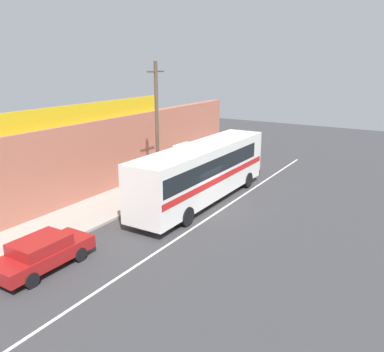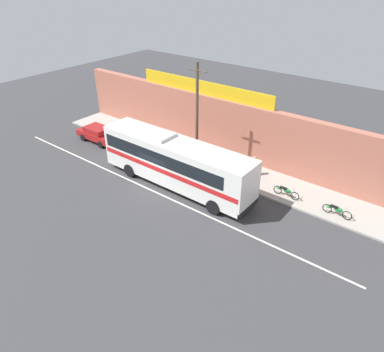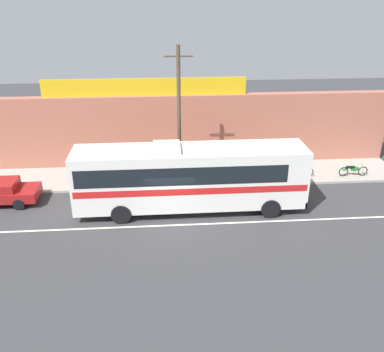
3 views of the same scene
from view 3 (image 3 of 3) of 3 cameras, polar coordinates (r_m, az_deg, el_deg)
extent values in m
plane|color=#3A3A3D|center=(22.32, -3.00, -5.67)|extent=(70.00, 70.00, 0.00)
cube|color=#A8A399|center=(26.91, -3.33, 0.00)|extent=(30.00, 3.60, 0.14)
cube|color=#B26651|center=(28.07, -3.56, 6.15)|extent=(30.00, 0.70, 4.80)
cube|color=gold|center=(27.31, -6.44, 11.95)|extent=(12.97, 0.12, 1.10)
cube|color=silver|center=(21.63, -2.94, -6.72)|extent=(30.00, 0.14, 0.01)
cube|color=white|center=(22.17, -0.22, -0.05)|extent=(12.18, 2.46, 3.10)
cube|color=black|center=(21.93, -1.50, 1.22)|extent=(10.72, 2.48, 0.96)
cube|color=red|center=(22.30, -0.22, -0.75)|extent=(11.94, 2.47, 0.36)
cube|color=black|center=(23.20, 14.88, 1.44)|extent=(0.04, 2.21, 1.40)
cube|color=black|center=(23.94, 14.40, -2.57)|extent=(0.12, 2.46, 0.36)
cube|color=silver|center=(21.49, -3.48, 3.90)|extent=(1.40, 1.72, 0.24)
cylinder|color=black|center=(24.44, 9.32, -1.78)|extent=(1.04, 0.32, 1.04)
cylinder|color=black|center=(22.49, 10.62, -4.33)|extent=(1.04, 0.32, 1.04)
cylinder|color=black|center=(23.89, -9.21, -2.42)|extent=(1.04, 0.32, 1.04)
cylinder|color=black|center=(21.89, -9.62, -5.10)|extent=(1.04, 0.32, 1.04)
cube|color=maroon|center=(25.76, -24.72, -2.20)|extent=(4.27, 1.74, 0.56)
cube|color=black|center=(25.31, -23.37, -1.19)|extent=(0.21, 1.46, 0.34)
cylinder|color=black|center=(26.17, -21.51, -1.94)|extent=(0.62, 0.20, 0.62)
cylinder|color=black|center=(24.78, -22.51, -3.61)|extent=(0.62, 0.20, 0.62)
cylinder|color=brown|center=(24.21, -1.78, 7.77)|extent=(0.22, 0.22, 8.21)
cylinder|color=brown|center=(23.45, -1.89, 16.01)|extent=(1.60, 0.10, 0.10)
torus|color=black|center=(28.78, 22.24, 0.63)|extent=(0.62, 0.06, 0.62)
torus|color=black|center=(28.25, 19.93, 0.56)|extent=(0.62, 0.06, 0.62)
cylinder|color=silver|center=(28.64, 22.19, 1.17)|extent=(0.34, 0.04, 0.65)
cylinder|color=silver|center=(28.48, 22.11, 1.76)|extent=(0.03, 0.56, 0.03)
ellipsoid|color=#237F38|center=(28.47, 21.27, 0.93)|extent=(0.56, 0.22, 0.34)
cube|color=black|center=(28.30, 20.77, 1.14)|extent=(0.52, 0.20, 0.10)
ellipsoid|color=#237F38|center=(28.22, 20.09, 0.82)|extent=(0.36, 0.14, 0.16)
torus|color=black|center=(27.46, 15.61, 0.47)|extent=(0.62, 0.06, 0.62)
torus|color=black|center=(27.05, 13.02, 0.39)|extent=(0.62, 0.06, 0.62)
cylinder|color=silver|center=(27.31, 15.52, 1.04)|extent=(0.34, 0.04, 0.65)
cylinder|color=silver|center=(27.16, 15.39, 1.65)|extent=(0.03, 0.56, 0.03)
ellipsoid|color=#237F38|center=(27.19, 14.49, 0.78)|extent=(0.56, 0.22, 0.34)
cube|color=black|center=(27.06, 13.92, 1.00)|extent=(0.52, 0.20, 0.10)
ellipsoid|color=#237F38|center=(27.01, 13.17, 0.66)|extent=(0.36, 0.14, 0.16)
cylinder|color=black|center=(27.57, 7.02, 1.50)|extent=(0.13, 0.13, 0.77)
cylinder|color=black|center=(27.41, 7.09, 1.35)|extent=(0.13, 0.13, 0.77)
cylinder|color=#2D7A4C|center=(27.24, 7.13, 2.73)|extent=(0.30, 0.30, 0.58)
sphere|color=tan|center=(27.09, 7.18, 3.56)|extent=(0.21, 0.21, 0.21)
cylinder|color=#2D7A4C|center=(27.41, 7.05, 2.94)|extent=(0.08, 0.08, 0.53)
cylinder|color=#2D7A4C|center=(27.05, 7.21, 2.63)|extent=(0.08, 0.08, 0.53)
cylinder|color=black|center=(26.50, 2.29, 0.75)|extent=(0.13, 0.13, 0.81)
cylinder|color=black|center=(26.34, 2.33, 0.60)|extent=(0.13, 0.13, 0.81)
cylinder|color=#2D7A4C|center=(26.14, 2.34, 2.10)|extent=(0.30, 0.30, 0.61)
sphere|color=tan|center=(25.98, 2.35, 3.01)|extent=(0.22, 0.22, 0.22)
cylinder|color=#2D7A4C|center=(26.31, 2.29, 2.33)|extent=(0.08, 0.08, 0.56)
cylinder|color=#2D7A4C|center=(25.95, 2.39, 2.00)|extent=(0.08, 0.08, 0.56)
camera|label=1|loc=(20.74, -68.54, 0.96)|focal=37.46mm
camera|label=2|loc=(16.67, 79.79, 15.59)|focal=33.38mm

